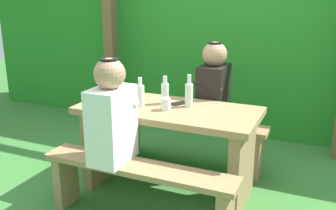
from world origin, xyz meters
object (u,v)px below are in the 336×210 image
drinking_glass (166,104)px  bottle_center (165,92)px  bench_near (138,182)px  bottle_left (189,94)px  bottle_right (140,95)px  person_black_coat (213,87)px  picnic_table (168,134)px  bench_far (190,133)px  cell_phone (179,103)px  person_white_shirt (112,115)px

drinking_glass → bottle_center: bearing=115.9°
bench_near → drinking_glass: drinking_glass is taller
bench_near → bottle_left: size_ratio=5.51×
bottle_right → person_black_coat: bearing=53.2°
person_black_coat → bottle_right: bearing=-126.8°
picnic_table → bench_far: 0.54m
bottle_right → cell_phone: bottle_right is taller
person_black_coat → drinking_glass: person_black_coat is taller
bench_far → drinking_glass: (0.01, -0.57, 0.44)m
person_white_shirt → person_black_coat: bearing=68.7°
person_white_shirt → bottle_left: size_ratio=2.83×
bench_near → bottle_left: (0.14, 0.59, 0.49)m
bench_near → person_white_shirt: (-0.19, 0.00, 0.46)m
person_white_shirt → bench_near: bearing=-1.0°
bottle_right → drinking_glass: bearing=-3.0°
drinking_glass → bottle_right: size_ratio=0.40×
person_white_shirt → cell_phone: size_ratio=5.14×
bench_far → person_white_shirt: bearing=-100.6°
person_black_coat → cell_phone: size_ratio=5.14×
bench_far → person_black_coat: size_ratio=1.95×
picnic_table → bottle_left: bottle_left is taller
picnic_table → bottle_center: 0.33m
bench_far → bottle_left: bearing=-71.9°
bottle_left → bench_far: bearing=108.1°
picnic_table → drinking_glass: 0.28m
person_black_coat → picnic_table: bearing=-112.0°
drinking_glass → cell_phone: bearing=79.3°
bottle_right → bottle_center: 0.20m
person_black_coat → bottle_center: 0.50m
drinking_glass → bottle_left: size_ratio=0.36×
person_white_shirt → bottle_center: 0.61m
picnic_table → bottle_left: size_ratio=5.51×
bottle_left → bottle_right: bearing=-159.2°
bench_near → person_black_coat: bearing=78.6°
person_white_shirt → bottle_center: size_ratio=3.20×
person_white_shirt → bottle_left: 0.68m
person_white_shirt → bottle_right: bearing=92.9°
person_white_shirt → bottle_right: 0.46m
person_white_shirt → person_black_coat: 1.09m
person_white_shirt → bottle_right: (-0.02, 0.46, 0.02)m
person_black_coat → bottle_left: 0.43m
picnic_table → bottle_center: bottle_center is taller
bottle_right → bottle_center: size_ratio=1.02×
picnic_table → bench_far: size_ratio=1.00×
bottle_center → drinking_glass: bearing=-64.1°
person_black_coat → drinking_glass: 0.60m
bench_far → cell_phone: 0.56m
person_black_coat → bottle_right: (-0.42, -0.56, 0.02)m
person_white_shirt → cell_phone: person_white_shirt is taller
drinking_glass → bottle_right: bottle_right is taller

